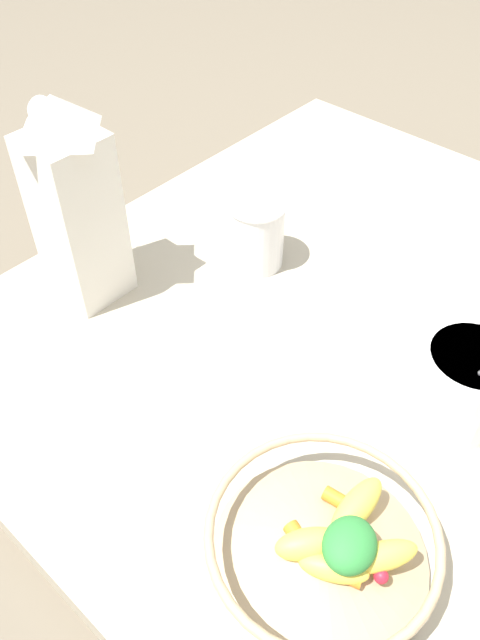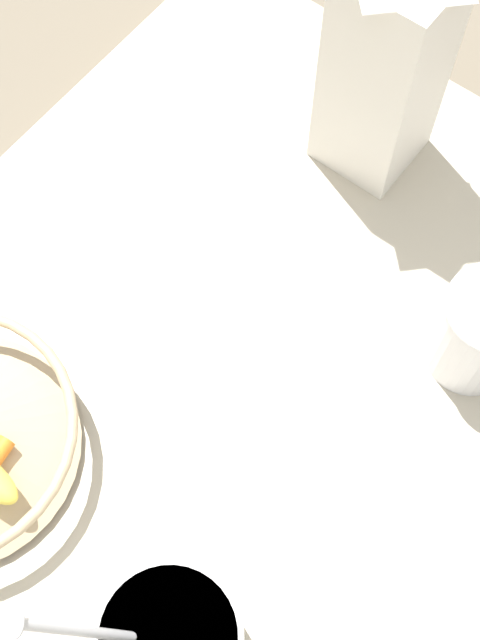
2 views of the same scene
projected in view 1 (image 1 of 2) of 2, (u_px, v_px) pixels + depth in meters
ground_plane at (382, 360)px, 0.91m from camera, size 6.00×6.00×0.00m
countertop at (384, 349)px, 0.89m from camera, size 1.03×1.03×0.05m
fruit_bowl at (324, 543)px, 0.62m from camera, size 0.23×0.23×0.08m
milk_carton at (74, 203)px, 0.84m from camera, size 0.09×0.09×0.31m
yogurt_tub at (466, 382)px, 0.74m from camera, size 0.14×0.12×0.22m
drinking_cup at (256, 232)px, 0.95m from camera, size 0.09×0.09×0.11m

